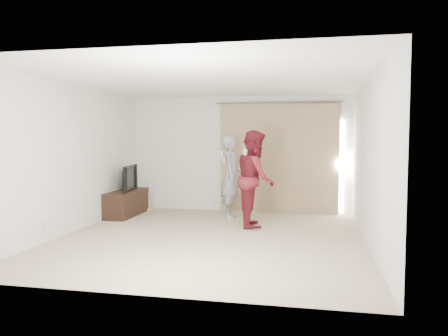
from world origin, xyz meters
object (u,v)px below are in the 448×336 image
at_px(tv, 126,178).
at_px(person_woman, 255,179).
at_px(person_man, 231,177).
at_px(tv_console, 127,203).

height_order(tv, person_woman, person_woman).
bearing_deg(person_man, tv_console, -175.98).
bearing_deg(person_man, tv, -175.98).
bearing_deg(person_woman, person_man, 128.78).
xyz_separation_m(tv_console, person_woman, (2.86, -0.59, 0.64)).
distance_m(tv, person_man, 2.26).
relative_size(tv_console, person_woman, 0.77).
distance_m(tv_console, person_man, 2.34).
distance_m(tv_console, tv, 0.54).
xyz_separation_m(tv_console, person_man, (2.26, 0.16, 0.60)).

